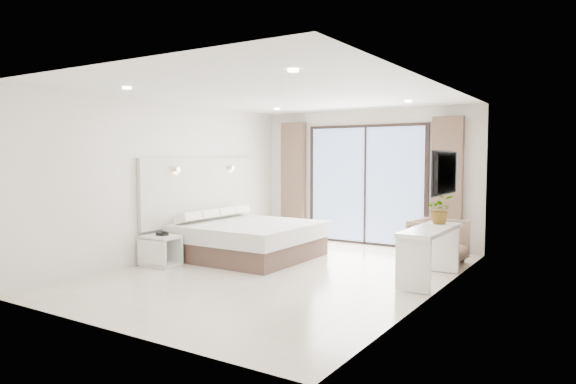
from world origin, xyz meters
name	(u,v)px	position (x,y,z in m)	size (l,w,h in m)	color
ground	(283,273)	(0.00, 0.00, 0.00)	(6.20, 6.20, 0.00)	beige
room_shell	(300,168)	(-0.20, 0.83, 1.58)	(4.62, 6.22, 2.72)	silver
bed	(247,239)	(-1.21, 0.70, 0.32)	(2.20, 2.09, 0.75)	brown
nightstand	(161,251)	(-1.95, -0.62, 0.25)	(0.58, 0.48, 0.50)	white
phone	(162,234)	(-1.91, -0.63, 0.53)	(0.17, 0.13, 0.06)	black
console_desk	(430,243)	(2.04, 0.68, 0.56)	(0.49, 1.55, 0.77)	white
plant	(441,212)	(2.04, 1.19, 0.94)	(0.39, 0.44, 0.34)	#33662D
armchair	(439,239)	(1.80, 1.97, 0.41)	(0.79, 0.74, 0.82)	#958462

